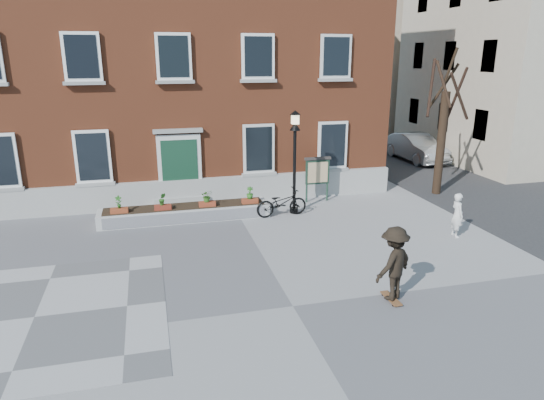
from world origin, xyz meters
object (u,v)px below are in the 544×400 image
object	(u,v)px
lamp_post	(295,148)
skateboarder	(394,263)
parked_car	(416,147)
bystander	(457,215)
bicycle	(282,203)
notice_board	(317,172)

from	to	relation	value
lamp_post	skateboarder	size ratio (longest dim) A/B	2.02
parked_car	bystander	distance (m)	12.31
bicycle	bystander	size ratio (longest dim) A/B	1.31
bystander	lamp_post	size ratio (longest dim) A/B	0.38
notice_board	bystander	bearing A→B (deg)	-57.63
skateboarder	parked_car	bearing A→B (deg)	57.95
parked_car	lamp_post	size ratio (longest dim) A/B	1.18
parked_car	bystander	world-z (taller)	parked_car
parked_car	skateboarder	distance (m)	17.42
notice_board	skateboarder	bearing A→B (deg)	-97.01
bicycle	skateboarder	distance (m)	7.11
notice_board	lamp_post	bearing A→B (deg)	-138.11
bicycle	lamp_post	size ratio (longest dim) A/B	0.50
lamp_post	bicycle	bearing A→B (deg)	-156.13
bicycle	notice_board	size ratio (longest dim) A/B	1.06
bicycle	lamp_post	bearing A→B (deg)	-70.89
lamp_post	skateboarder	xyz separation A→B (m)	(0.32, -7.29, -1.54)
bystander	parked_car	bearing A→B (deg)	-19.22
skateboarder	notice_board	bearing A→B (deg)	82.99
bicycle	parked_car	xyz separation A→B (m)	(10.13, 7.73, 0.25)
parked_car	bystander	bearing A→B (deg)	-116.51
bystander	skateboarder	bearing A→B (deg)	134.77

